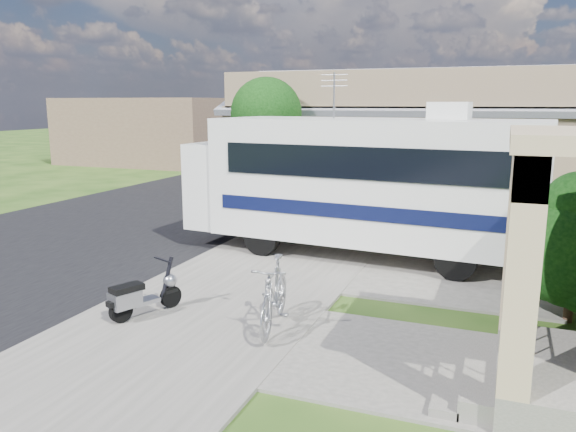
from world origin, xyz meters
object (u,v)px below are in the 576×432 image
(scooter, at_px, (141,296))
(van, at_px, (304,155))
(garden_hose, at_px, (488,349))
(pickup_truck, at_px, (261,173))
(motorhome, at_px, (362,180))
(bicycle, at_px, (274,298))

(scooter, xyz_separation_m, van, (-4.59, 21.43, 0.46))
(van, height_order, garden_hose, van)
(pickup_truck, bearing_deg, garden_hose, 124.10)
(scooter, height_order, pickup_truck, pickup_truck)
(scooter, height_order, van, van)
(motorhome, distance_m, bicycle, 5.35)
(motorhome, height_order, van, motorhome)
(bicycle, xyz_separation_m, pickup_truck, (-6.36, 13.86, 0.18))
(scooter, xyz_separation_m, bicycle, (2.36, 0.35, 0.15))
(van, relative_size, garden_hose, 16.49)
(van, xyz_separation_m, garden_hose, (10.27, -20.72, -0.80))
(pickup_truck, bearing_deg, motorhome, 125.44)
(scooter, relative_size, van, 0.23)
(motorhome, distance_m, scooter, 6.25)
(bicycle, xyz_separation_m, garden_hose, (3.33, 0.36, -0.50))
(bicycle, height_order, pickup_truck, pickup_truck)
(pickup_truck, distance_m, van, 7.25)
(scooter, relative_size, bicycle, 0.71)
(scooter, height_order, garden_hose, scooter)
(bicycle, bearing_deg, garden_hose, -4.45)
(garden_hose, bearing_deg, scooter, -172.90)
(pickup_truck, bearing_deg, van, -86.93)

